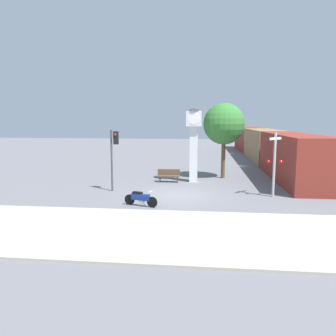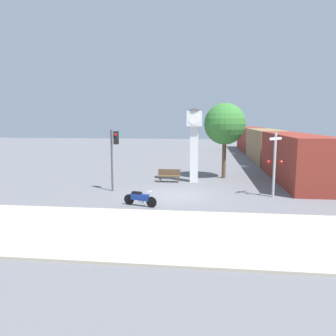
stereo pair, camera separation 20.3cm
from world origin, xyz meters
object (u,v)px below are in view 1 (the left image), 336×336
clock_tower (194,134)px  street_tree (224,124)px  motorcycle (141,199)px  traffic_light (114,149)px  railroad_crossing_signal (274,162)px  freight_train (263,145)px  bench (169,175)px

clock_tower → street_tree: 2.93m
motorcycle → clock_tower: 8.19m
clock_tower → traffic_light: size_ratio=1.37×
motorcycle → railroad_crossing_signal: 7.96m
clock_tower → traffic_light: (-4.80, -3.72, -0.82)m
freight_train → street_tree: bearing=-112.7°
motorcycle → freight_train: bearing=83.3°
freight_train → motorcycle: bearing=-114.8°
freight_train → bench: freight_train is taller
freight_train → traffic_light: traffic_light is taller
freight_train → traffic_light: (-12.08, -17.64, 0.95)m
motorcycle → freight_train: freight_train is taller
street_tree → railroad_crossing_signal: bearing=-67.4°
motorcycle → traffic_light: size_ratio=0.47×
street_tree → motorcycle: bearing=-117.6°
freight_train → clock_tower: bearing=-117.6°
railroad_crossing_signal → street_tree: (-2.53, 6.10, 2.08)m
traffic_light → railroad_crossing_signal: size_ratio=1.03×
clock_tower → railroad_crossing_signal: 6.55m
freight_train → railroad_crossing_signal: bearing=-97.9°
freight_train → bench: size_ratio=23.11×
traffic_light → motorcycle: bearing=-56.1°
bench → motorcycle: bearing=-96.2°
clock_tower → traffic_light: bearing=-142.2°
street_tree → bench: street_tree is taller
traffic_light → street_tree: 9.06m
motorcycle → traffic_light: bearing=142.1°
motorcycle → railroad_crossing_signal: (7.23, 2.89, 1.63)m
clock_tower → freight_train: bearing=62.4°
motorcycle → freight_train: (9.77, 21.09, 1.30)m
railroad_crossing_signal → street_tree: street_tree is taller
railroad_crossing_signal → clock_tower: bearing=137.9°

